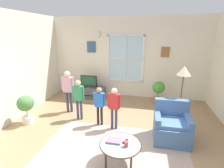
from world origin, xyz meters
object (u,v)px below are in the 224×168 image
object	(u,v)px
person_blue_shirt	(99,102)
person_pink_shirt	(68,87)
potted_plant_by_window	(158,90)
television	(89,81)
cup	(126,144)
floor_lamp	(183,77)
potted_plant_corner	(26,106)
person_green_shirt	(79,95)
book_stack	(114,140)
armchair	(171,126)
coffee_table	(120,145)
remote_near_books	(125,141)
tv_stand	(89,92)
person_red_shirt	(114,104)

from	to	relation	value
person_blue_shirt	person_pink_shirt	world-z (taller)	person_pink_shirt
potted_plant_by_window	television	bearing A→B (deg)	178.66
cup	floor_lamp	bearing A→B (deg)	54.73
person_pink_shirt	potted_plant_corner	distance (m)	1.22
person_green_shirt	person_pink_shirt	bearing A→B (deg)	141.43
potted_plant_by_window	floor_lamp	world-z (taller)	floor_lamp
book_stack	cup	distance (m)	0.26
television	floor_lamp	world-z (taller)	floor_lamp
armchair	person_blue_shirt	distance (m)	1.79
coffee_table	book_stack	distance (m)	0.15
person_green_shirt	floor_lamp	bearing A→B (deg)	1.94
armchair	cup	size ratio (longest dim) A/B	8.35
person_blue_shirt	person_pink_shirt	distance (m)	1.26
potted_plant_by_window	person_pink_shirt	bearing A→B (deg)	-155.67
television	cup	bearing A→B (deg)	-60.67
television	cup	world-z (taller)	television
book_stack	potted_plant_by_window	world-z (taller)	potted_plant_by_window
remote_near_books	potted_plant_corner	bearing A→B (deg)	162.20
tv_stand	book_stack	size ratio (longest dim) A/B	4.34
television	remote_near_books	xyz separation A→B (m)	(1.74, -3.02, -0.21)
remote_near_books	coffee_table	bearing A→B (deg)	-134.58
remote_near_books	person_red_shirt	size ratio (longest dim) A/B	0.13
person_green_shirt	television	bearing A→B (deg)	99.88
person_pink_shirt	coffee_table	bearing A→B (deg)	-44.69
potted_plant_by_window	cup	bearing A→B (deg)	-102.78
coffee_table	remote_near_books	xyz separation A→B (m)	(0.08, 0.08, 0.04)
remote_near_books	potted_plant_by_window	xyz separation A→B (m)	(0.74, 2.96, 0.05)
person_blue_shirt	potted_plant_corner	bearing A→B (deg)	-170.56
coffee_table	remote_near_books	bearing A→B (deg)	45.42
person_blue_shirt	potted_plant_corner	world-z (taller)	person_blue_shirt
tv_stand	coffee_table	size ratio (longest dim) A/B	1.55
coffee_table	person_blue_shirt	xyz separation A→B (m)	(-0.74, 1.27, 0.25)
book_stack	remote_near_books	world-z (taller)	book_stack
remote_near_books	person_blue_shirt	xyz separation A→B (m)	(-0.82, 1.19, 0.22)
person_red_shirt	floor_lamp	bearing A→B (deg)	13.79
tv_stand	person_red_shirt	distance (m)	2.40
floor_lamp	remote_near_books	bearing A→B (deg)	-128.48
armchair	person_blue_shirt	xyz separation A→B (m)	(-1.74, 0.29, 0.32)
potted_plant_by_window	armchair	bearing A→B (deg)	-84.80
television	coffee_table	distance (m)	3.53
book_stack	remote_near_books	size ratio (longest dim) A/B	1.95
armchair	person_red_shirt	world-z (taller)	person_red_shirt
person_red_shirt	potted_plant_by_window	distance (m)	2.22
book_stack	potted_plant_corner	xyz separation A→B (m)	(-2.51, 0.90, 0.06)
coffee_table	person_green_shirt	xyz separation A→B (m)	(-1.38, 1.45, 0.32)
cup	person_pink_shirt	xyz separation A→B (m)	(-1.97, 1.89, 0.33)
tv_stand	person_blue_shirt	bearing A→B (deg)	-63.30
cup	person_red_shirt	distance (m)	1.31
television	potted_plant_corner	xyz separation A→B (m)	(-0.98, -2.15, -0.14)
book_stack	potted_plant_corner	distance (m)	2.67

